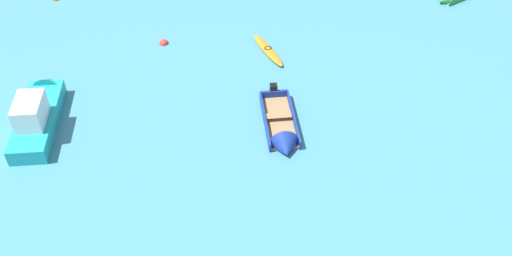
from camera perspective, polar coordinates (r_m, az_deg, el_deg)
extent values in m
cube|color=teal|center=(25.04, -21.42, 0.76)|extent=(2.62, 4.86, 0.69)
cone|color=teal|center=(26.83, -20.46, 4.20)|extent=(1.44, 1.22, 1.25)
cube|color=white|center=(24.17, -22.13, 1.59)|extent=(1.46, 1.89, 1.05)
cube|color=black|center=(24.60, -21.91, 3.08)|extent=(1.01, 0.39, 0.46)
cone|color=#288C3D|center=(33.60, 18.58, 12.28)|extent=(0.98, 0.99, 0.83)
ellipsoid|color=orange|center=(27.81, 1.24, 7.97)|extent=(2.14, 2.74, 0.27)
torus|color=black|center=(27.74, 1.24, 8.18)|extent=(0.51, 0.51, 0.06)
cube|color=#99754C|center=(23.67, 2.39, 0.57)|extent=(2.01, 3.47, 0.11)
cube|color=navy|center=(23.65, 3.87, 0.96)|extent=(1.03, 3.31, 0.42)
cube|color=navy|center=(23.49, 0.92, 0.75)|extent=(1.03, 3.31, 0.42)
cube|color=navy|center=(24.86, 1.84, 3.44)|extent=(1.19, 0.45, 0.42)
cone|color=navy|center=(22.26, 3.06, -2.11)|extent=(1.34, 1.08, 1.17)
cube|color=#937047|center=(23.64, 2.35, 1.29)|extent=(1.15, 0.65, 0.03)
cube|color=black|center=(24.88, 1.80, 3.90)|extent=(0.39, 0.39, 0.59)
sphere|color=red|center=(28.93, -9.43, 8.53)|extent=(0.46, 0.46, 0.46)
sphere|color=orange|center=(34.32, -19.81, 12.27)|extent=(0.42, 0.42, 0.42)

